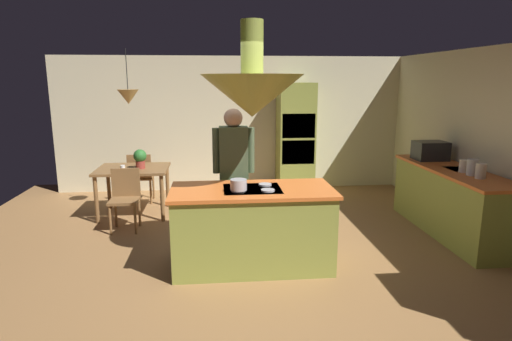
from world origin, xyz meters
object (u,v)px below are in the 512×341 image
at_px(oven_tower, 295,139).
at_px(person_at_island, 234,167).
at_px(canister_flour, 481,171).
at_px(chair_facing_island, 125,195).
at_px(microwave_on_counter, 430,151).
at_px(chair_by_back_wall, 141,175).
at_px(potted_plant_on_table, 140,158).
at_px(dining_table, 133,174).
at_px(cup_on_table, 123,168).
at_px(kitchen_island, 252,227).
at_px(canister_sugar, 472,167).
at_px(cooking_pot_on_cooktop, 239,185).
at_px(canister_tea, 464,166).

relative_size(oven_tower, person_at_island, 1.17).
bearing_deg(canister_flour, chair_facing_island, 165.13).
relative_size(oven_tower, microwave_on_counter, 4.48).
bearing_deg(canister_flour, oven_tower, 119.98).
distance_m(person_at_island, chair_by_back_wall, 2.62).
relative_size(potted_plant_on_table, microwave_on_counter, 0.65).
xyz_separation_m(dining_table, chair_facing_island, (0.00, -0.67, -0.16)).
bearing_deg(oven_tower, cup_on_table, -154.81).
relative_size(kitchen_island, dining_table, 1.68).
relative_size(kitchen_island, canister_flour, 9.79).
xyz_separation_m(cup_on_table, canister_flour, (4.64, -1.65, 0.21)).
xyz_separation_m(chair_by_back_wall, microwave_on_counter, (4.54, -1.28, 0.56)).
distance_m(chair_by_back_wall, canister_sugar, 5.14).
bearing_deg(chair_facing_island, cup_on_table, 103.26).
bearing_deg(dining_table, chair_facing_island, -90.00).
relative_size(dining_table, potted_plant_on_table, 3.62).
distance_m(cup_on_table, cooking_pot_on_cooktop, 2.60).
distance_m(cup_on_table, canister_tea, 4.82).
bearing_deg(microwave_on_counter, potted_plant_on_table, 172.84).
height_order(kitchen_island, microwave_on_counter, microwave_on_counter).
relative_size(canister_tea, cooking_pot_on_cooktop, 0.93).
height_order(kitchen_island, cooking_pot_on_cooktop, cooking_pot_on_cooktop).
bearing_deg(person_at_island, cup_on_table, 144.29).
relative_size(chair_by_back_wall, canister_tea, 5.19).
xyz_separation_m(oven_tower, canister_sugar, (1.74, -2.84, -0.00)).
relative_size(person_at_island, cooking_pot_on_cooktop, 9.82).
bearing_deg(dining_table, cup_on_table, -115.14).
height_order(cup_on_table, canister_tea, canister_tea).
distance_m(oven_tower, person_at_island, 2.84).
relative_size(kitchen_island, cooking_pot_on_cooktop, 10.16).
bearing_deg(oven_tower, potted_plant_on_table, -155.75).
height_order(chair_by_back_wall, canister_tea, canister_tea).
bearing_deg(chair_by_back_wall, canister_flour, 150.76).
height_order(dining_table, canister_tea, canister_tea).
distance_m(canister_flour, canister_tea, 0.36).
bearing_deg(canister_tea, cooking_pot_on_cooktop, -166.57).
bearing_deg(kitchen_island, canister_tea, 11.67).
bearing_deg(cup_on_table, dining_table, 64.86).
distance_m(kitchen_island, cup_on_table, 2.63).
relative_size(potted_plant_on_table, canister_tea, 1.79).
bearing_deg(chair_facing_island, potted_plant_on_table, 77.70).
bearing_deg(kitchen_island, canister_flour, 4.56).
xyz_separation_m(chair_facing_island, chair_by_back_wall, (0.00, 1.34, 0.00)).
bearing_deg(kitchen_island, oven_tower, 71.26).
bearing_deg(microwave_on_counter, cooking_pot_on_cooktop, -151.66).
bearing_deg(chair_by_back_wall, canister_sugar, 152.52).
bearing_deg(canister_sugar, chair_by_back_wall, 152.52).
relative_size(chair_by_back_wall, potted_plant_on_table, 2.90).
relative_size(person_at_island, chair_facing_island, 2.03).
relative_size(cup_on_table, canister_tea, 0.54).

